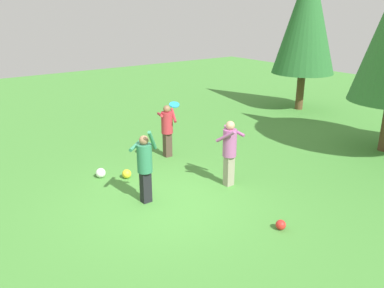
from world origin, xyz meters
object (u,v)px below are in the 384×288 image
person_catcher (167,127)px  ball_yellow (127,174)px  tree_left (307,17)px  person_bystander (230,148)px  ball_red (281,225)px  frisbee (174,105)px  ball_white (101,173)px  person_thrower (145,163)px

person_catcher → ball_yellow: (0.70, -1.74, -0.81)m
tree_left → person_bystander: bearing=-62.3°
person_bystander → ball_red: bearing=149.6°
frisbee → ball_white: 2.65m
person_thrower → person_catcher: 2.94m
person_bystander → tree_left: tree_left is taller
ball_yellow → tree_left: size_ratio=0.04×
ball_red → tree_left: 11.00m
person_catcher → ball_red: person_catcher is taller
ball_yellow → ball_white: size_ratio=0.94×
ball_white → tree_left: bearing=99.4°
person_bystander → tree_left: size_ratio=0.27×
ball_red → ball_white: 4.92m
person_thrower → person_bystander: size_ratio=1.06×
person_catcher → person_bystander: bearing=24.0°
person_catcher → ball_red: bearing=16.1°
person_bystander → ball_white: person_bystander is taller
ball_yellow → ball_white: (-0.44, -0.53, 0.01)m
ball_yellow → tree_left: tree_left is taller
person_catcher → ball_yellow: size_ratio=6.55×
person_bystander → person_thrower: bearing=61.7°
frisbee → ball_yellow: bearing=-99.6°
person_thrower → ball_red: person_thrower is taller
person_catcher → ball_white: person_catcher is taller
person_thrower → tree_left: (-3.57, 9.81, 2.90)m
person_catcher → tree_left: bearing=121.5°
person_thrower → person_bystander: (0.45, 2.13, 0.04)m
person_thrower → ball_red: 3.21m
person_bystander → frisbee: frisbee is taller
ball_red → ball_yellow: size_ratio=0.87×
person_thrower → person_catcher: (-2.16, 2.00, -0.03)m
person_thrower → tree_left: 10.84m
ball_yellow → ball_white: ball_white is taller
person_thrower → ball_red: (2.67, 1.57, -0.85)m
person_thrower → person_bystander: 2.18m
person_catcher → ball_white: (0.26, -2.27, -0.80)m
ball_red → tree_left: tree_left is taller
frisbee → ball_yellow: (-0.23, -1.38, -1.71)m
ball_yellow → tree_left: 10.48m
ball_red → person_thrower: bearing=-149.5°
ball_white → person_catcher: bearing=96.5°
person_thrower → ball_yellow: person_thrower is taller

